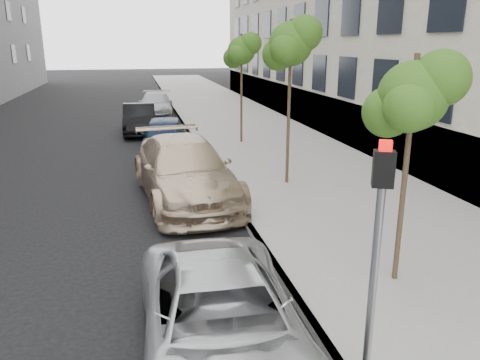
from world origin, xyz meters
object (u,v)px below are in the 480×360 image
object	(u,v)px
minivan	(221,321)
signal_pole	(377,241)
sedan_black	(139,119)
tree_far	(242,51)
sedan_blue	(165,136)
tree_near	(414,96)
suv	(185,170)
tree_mid	(292,44)
sedan_rear	(156,105)

from	to	relation	value
minivan	signal_pole	bearing A→B (deg)	-29.21
signal_pole	sedan_black	world-z (taller)	signal_pole
tree_far	sedan_blue	xyz separation A→B (m)	(-3.50, -1.20, -3.31)
tree_near	suv	distance (m)	7.31
minivan	sedan_blue	xyz separation A→B (m)	(0.12, 13.28, 0.09)
sedan_black	tree_far	bearing A→B (deg)	-40.11
signal_pole	minivan	distance (m)	2.48
minivan	suv	bearing A→B (deg)	89.48
tree_near	tree_mid	xyz separation A→B (m)	(0.00, 6.50, 0.82)
tree_far	sedan_blue	size ratio (longest dim) A/B	1.05
signal_pole	sedan_blue	size ratio (longest dim) A/B	0.72
tree_near	minivan	distance (m)	4.86
tree_far	sedan_blue	distance (m)	4.97
tree_far	suv	bearing A→B (deg)	-115.20
tree_far	suv	size ratio (longest dim) A/B	0.78
tree_mid	signal_pole	size ratio (longest dim) A/B	1.56
suv	sedan_black	world-z (taller)	suv
suv	sedan_blue	world-z (taller)	suv
tree_near	sedan_blue	bearing A→B (deg)	106.54
signal_pole	minivan	bearing A→B (deg)	172.34
tree_near	sedan_blue	world-z (taller)	tree_near
minivan	sedan_black	distance (m)	18.35
suv	sedan_rear	distance (m)	16.40
tree_mid	sedan_rear	xyz separation A→B (m)	(-3.33, 15.83, -3.65)
minivan	tree_mid	bearing A→B (deg)	67.37
tree_near	sedan_black	size ratio (longest dim) A/B	0.94
sedan_black	sedan_blue	bearing A→B (deg)	-78.79
signal_pole	suv	world-z (taller)	signal_pole
tree_near	sedan_blue	size ratio (longest dim) A/B	0.94
tree_mid	tree_far	xyz separation A→B (m)	(-0.00, 6.50, -0.30)
tree_mid	signal_pole	bearing A→B (deg)	-102.07
minivan	suv	distance (m)	7.42
suv	sedan_blue	distance (m)	5.87
minivan	sedan_black	bearing A→B (deg)	94.26
minivan	tree_near	bearing A→B (deg)	24.08
tree_far	signal_pole	size ratio (longest dim) A/B	1.46
tree_mid	suv	world-z (taller)	tree_mid
minivan	sedan_black	xyz separation A→B (m)	(-0.79, 18.34, 0.06)
tree_near	tree_far	bearing A→B (deg)	90.00
tree_far	signal_pole	distance (m)	15.74
sedan_blue	sedan_black	world-z (taller)	sedan_blue
tree_mid	tree_far	bearing A→B (deg)	90.00
signal_pole	sedan_rear	xyz separation A→B (m)	(-1.40, 24.84, -1.43)
tree_mid	suv	size ratio (longest dim) A/B	0.84
tree_near	tree_far	world-z (taller)	tree_far
minivan	suv	size ratio (longest dim) A/B	0.80
tree_near	minivan	world-z (taller)	tree_near
tree_near	signal_pole	distance (m)	3.46
sedan_rear	suv	bearing A→B (deg)	-85.03
tree_far	sedan_rear	xyz separation A→B (m)	(-3.33, 9.33, -3.35)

